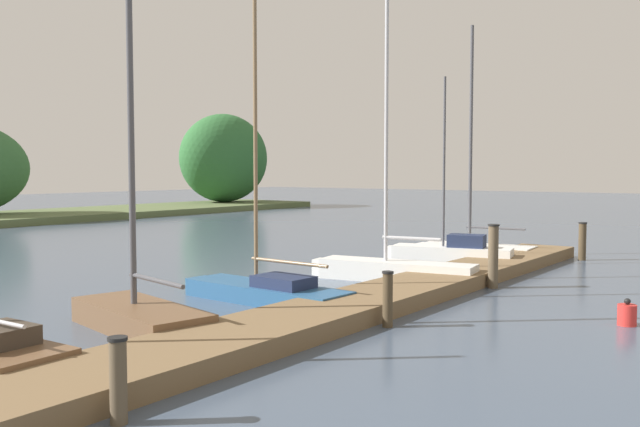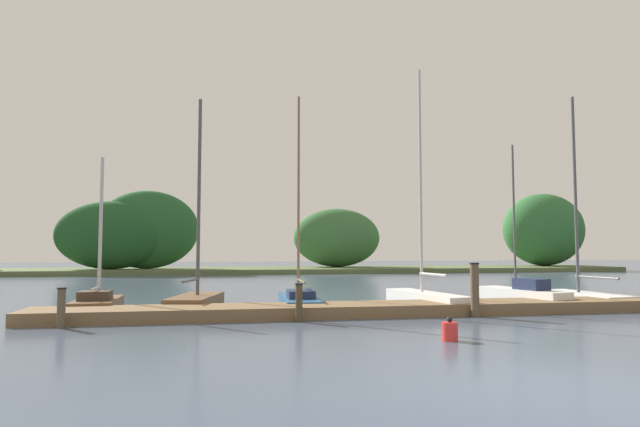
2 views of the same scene
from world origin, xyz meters
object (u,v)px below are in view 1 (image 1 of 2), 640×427
(sailboat_5, at_px, (472,245))
(mooring_piling_1, at_px, (388,299))
(sailboat_4, at_px, (449,253))
(mooring_piling_2, at_px, (493,256))
(mooring_piling_3, at_px, (582,241))
(channel_buoy_1, at_px, (627,315))
(mooring_piling_0, at_px, (118,380))
(sailboat_2, at_px, (263,287))
(sailboat_1, at_px, (136,309))
(sailboat_3, at_px, (390,266))

(sailboat_5, xyz_separation_m, mooring_piling_1, (-11.05, -3.18, 0.17))
(sailboat_4, height_order, mooring_piling_2, sailboat_4)
(mooring_piling_3, bearing_deg, sailboat_4, 141.54)
(mooring_piling_3, bearing_deg, mooring_piling_2, 177.57)
(mooring_piling_1, xyz_separation_m, mooring_piling_3, (12.02, -0.21, 0.09))
(sailboat_4, height_order, channel_buoy_1, sailboat_4)
(sailboat_4, distance_m, mooring_piling_0, 14.64)
(mooring_piling_3, bearing_deg, mooring_piling_1, 178.99)
(sailboat_2, bearing_deg, sailboat_1, 90.97)
(sailboat_1, bearing_deg, sailboat_2, -79.69)
(sailboat_4, height_order, sailboat_5, sailboat_5)
(sailboat_4, xyz_separation_m, mooring_piling_3, (3.72, -2.96, 0.24))
(mooring_piling_1, bearing_deg, sailboat_3, 30.07)
(sailboat_3, relative_size, sailboat_4, 1.44)
(sailboat_4, bearing_deg, sailboat_2, 70.88)
(mooring_piling_1, bearing_deg, sailboat_2, 81.70)
(mooring_piling_1, height_order, mooring_piling_2, mooring_piling_2)
(mooring_piling_1, xyz_separation_m, mooring_piling_2, (5.24, 0.08, 0.27))
(sailboat_2, distance_m, mooring_piling_2, 5.88)
(mooring_piling_2, xyz_separation_m, mooring_piling_3, (6.78, -0.29, -0.18))
(sailboat_1, xyz_separation_m, sailboat_3, (7.59, -0.91, 0.02))
(sailboat_4, distance_m, mooring_piling_2, 4.08)
(sailboat_4, xyz_separation_m, mooring_piling_2, (-3.05, -2.67, 0.42))
(channel_buoy_1, bearing_deg, sailboat_4, 48.94)
(sailboat_5, distance_m, mooring_piling_0, 17.42)
(sailboat_1, distance_m, sailboat_4, 11.22)
(mooring_piling_2, bearing_deg, mooring_piling_3, -2.43)
(sailboat_1, xyz_separation_m, mooring_piling_3, (14.91, -3.85, 0.24))
(sailboat_4, distance_m, sailboat_5, 2.78)
(mooring_piling_0, relative_size, channel_buoy_1, 1.97)
(mooring_piling_0, relative_size, mooring_piling_3, 0.82)
(sailboat_3, height_order, sailboat_5, sailboat_3)
(sailboat_2, xyz_separation_m, sailboat_3, (4.19, -0.80, 0.08))
(sailboat_1, height_order, sailboat_2, sailboat_2)
(mooring_piling_3, bearing_deg, sailboat_1, 165.54)
(mooring_piling_1, height_order, channel_buoy_1, mooring_piling_1)
(mooring_piling_1, bearing_deg, sailboat_5, 16.04)
(sailboat_3, distance_m, mooring_piling_2, 2.73)
(sailboat_5, distance_m, mooring_piling_3, 3.53)
(sailboat_5, xyz_separation_m, channel_buoy_1, (-8.26, -6.75, -0.15))
(mooring_piling_2, bearing_deg, mooring_piling_0, -179.54)
(sailboat_3, height_order, channel_buoy_1, sailboat_3)
(sailboat_2, bearing_deg, mooring_piling_3, -105.26)
(sailboat_1, height_order, mooring_piling_3, sailboat_1)
(sailboat_1, height_order, sailboat_3, sailboat_3)
(sailboat_1, bearing_deg, mooring_piling_1, -129.42)
(sailboat_3, bearing_deg, sailboat_4, -98.99)
(channel_buoy_1, bearing_deg, sailboat_3, 73.11)
(sailboat_1, distance_m, sailboat_3, 7.65)
(sailboat_5, height_order, mooring_piling_1, sailboat_5)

